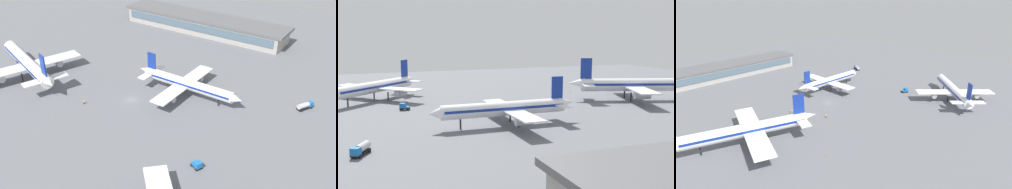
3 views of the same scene
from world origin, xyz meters
TOP-DOWN VIEW (x-y plane):
  - ground at (0.00, 0.00)m, footprint 288.00×288.00m
  - airplane_at_gate at (46.88, 8.35)m, footprint 51.44×42.26m
  - airplane_taxiing at (-46.83, 42.49)m, footprint 37.45×36.76m
  - airplane_distant at (-15.15, -14.38)m, footprint 43.83×35.00m
  - fuel_truck at (-54.89, -29.66)m, footprint 4.68×6.44m
  - baggage_tug at (-39.44, 19.17)m, footprint 3.70×3.25m
  - ground_crew_worker at (12.21, 11.91)m, footprint 0.54×0.49m
  - safety_cone_near_gate at (33.10, 34.68)m, footprint 0.44×0.44m

SIDE VIEW (x-z plane):
  - ground at x=0.00m, z-range 0.00..0.00m
  - safety_cone_near_gate at x=33.10m, z-range 0.00..0.60m
  - ground_crew_worker at x=12.21m, z-range 0.01..1.68m
  - baggage_tug at x=-39.44m, z-range 0.01..2.31m
  - fuel_truck at x=-54.89m, z-range 0.14..2.64m
  - airplane_distant at x=-15.15m, z-range -1.82..11.55m
  - airplane_taxiing at x=-46.83m, z-range -1.96..12.42m
  - airplane_at_gate at x=46.88m, z-range -2.20..13.93m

